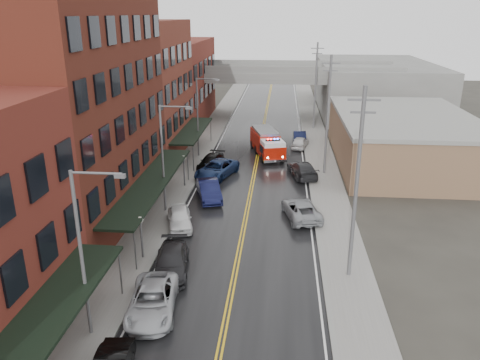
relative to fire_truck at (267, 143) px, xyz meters
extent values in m
cube|color=black|center=(-1.07, -11.16, -1.54)|extent=(11.00, 160.00, 0.02)
cube|color=slate|center=(-8.37, -11.16, -1.48)|extent=(3.00, 160.00, 0.15)
cube|color=slate|center=(6.23, -11.16, -1.48)|extent=(3.00, 160.00, 0.15)
cube|color=gray|center=(-6.72, -11.16, -1.48)|extent=(0.30, 160.00, 0.15)
cube|color=gray|center=(4.58, -11.16, -1.48)|extent=(0.30, 160.00, 0.15)
cube|color=#4E1F14|center=(-14.37, -18.16, 7.45)|extent=(9.00, 20.00, 18.00)
cube|color=maroon|center=(-14.37, -0.66, 5.95)|extent=(9.00, 15.00, 15.00)
cube|color=maroon|center=(-14.37, 16.84, 4.45)|extent=(9.00, 20.00, 12.00)
cube|color=brown|center=(14.93, -1.16, 0.95)|extent=(14.00, 22.00, 5.00)
cube|color=slate|center=(16.93, 28.84, 2.45)|extent=(18.00, 30.00, 8.00)
cube|color=black|center=(-8.57, -37.16, 1.45)|extent=(2.60, 16.00, 0.18)
cylinder|color=slate|center=(-7.42, -29.56, -0.05)|extent=(0.10, 0.10, 3.00)
cube|color=black|center=(-8.57, -18.16, 1.45)|extent=(2.60, 18.00, 0.18)
cylinder|color=slate|center=(-7.42, -26.76, -0.05)|extent=(0.10, 0.10, 3.00)
cylinder|color=slate|center=(-7.42, -9.56, -0.05)|extent=(0.10, 0.10, 3.00)
cube|color=black|center=(-8.57, -0.66, 1.45)|extent=(2.60, 13.00, 0.18)
cylinder|color=slate|center=(-7.42, -6.76, -0.05)|extent=(0.10, 0.10, 3.00)
cylinder|color=slate|center=(-7.42, 5.44, -0.05)|extent=(0.10, 0.10, 3.00)
cylinder|color=#59595B|center=(-7.47, -25.16, -0.15)|extent=(0.14, 0.14, 2.80)
sphere|color=silver|center=(-7.47, -25.16, 1.35)|extent=(0.44, 0.44, 0.44)
cylinder|color=#59595B|center=(-7.47, -11.16, -0.15)|extent=(0.14, 0.14, 2.80)
sphere|color=silver|center=(-7.47, -11.16, 1.35)|extent=(0.44, 0.44, 0.44)
cylinder|color=#59595B|center=(-7.87, -33.16, 2.95)|extent=(0.18, 0.18, 9.00)
cylinder|color=#59595B|center=(-6.67, -33.16, 7.35)|extent=(2.40, 0.12, 0.12)
cube|color=#59595B|center=(-5.57, -33.16, 7.25)|extent=(0.50, 0.22, 0.18)
cylinder|color=#59595B|center=(-7.87, -17.16, 2.95)|extent=(0.18, 0.18, 9.00)
cylinder|color=#59595B|center=(-6.67, -17.16, 7.35)|extent=(2.40, 0.12, 0.12)
cube|color=#59595B|center=(-5.57, -17.16, 7.25)|extent=(0.50, 0.22, 0.18)
cylinder|color=#59595B|center=(-7.87, -1.16, 2.95)|extent=(0.18, 0.18, 9.00)
cylinder|color=#59595B|center=(-6.67, -1.16, 7.35)|extent=(2.40, 0.12, 0.12)
cube|color=#59595B|center=(-5.57, -1.16, 7.25)|extent=(0.50, 0.22, 0.18)
cylinder|color=#59595B|center=(6.13, -26.16, 4.45)|extent=(0.24, 0.24, 12.00)
cube|color=#59595B|center=(6.13, -26.16, 9.65)|extent=(1.80, 0.12, 0.12)
cube|color=#59595B|center=(6.13, -26.16, 8.95)|extent=(1.40, 0.12, 0.12)
cylinder|color=#59595B|center=(6.13, -6.16, 4.45)|extent=(0.24, 0.24, 12.00)
cube|color=#59595B|center=(6.13, -6.16, 9.65)|extent=(1.80, 0.12, 0.12)
cube|color=#59595B|center=(6.13, -6.16, 8.95)|extent=(1.40, 0.12, 0.12)
cylinder|color=#59595B|center=(6.13, 13.84, 4.45)|extent=(0.24, 0.24, 12.00)
cube|color=#59595B|center=(6.13, 13.84, 9.65)|extent=(1.80, 0.12, 0.12)
cube|color=#59595B|center=(6.13, 13.84, 8.95)|extent=(1.40, 0.12, 0.12)
cube|color=slate|center=(-1.07, 20.84, 5.20)|extent=(40.00, 10.00, 1.50)
cube|color=slate|center=(-12.07, 20.84, 1.45)|extent=(1.60, 8.00, 6.00)
cube|color=slate|center=(9.93, 20.84, 1.45)|extent=(1.60, 8.00, 6.00)
cube|color=#A41507|center=(-0.32, 1.20, -0.02)|extent=(3.81, 5.89, 2.08)
cube|color=#A41507|center=(0.68, -2.52, -0.32)|extent=(3.06, 3.13, 1.48)
cube|color=silver|center=(0.68, -2.52, 0.67)|extent=(2.89, 2.90, 0.49)
cube|color=black|center=(0.63, -2.33, -0.02)|extent=(2.82, 2.18, 0.79)
cube|color=slate|center=(-0.32, 1.20, 1.16)|extent=(3.47, 5.45, 0.30)
cube|color=black|center=(0.68, -2.52, 1.00)|extent=(1.60, 0.68, 0.14)
sphere|color=#FF0C0C|center=(0.16, -2.67, 1.08)|extent=(0.20, 0.20, 0.20)
sphere|color=#1933FF|center=(1.21, -2.38, 1.08)|extent=(0.20, 0.20, 0.20)
cylinder|color=black|center=(-0.34, -2.90, -1.06)|extent=(1.04, 0.59, 0.99)
cylinder|color=black|center=(1.76, -2.33, -1.06)|extent=(1.04, 0.59, 0.99)
cylinder|color=black|center=(-1.24, 0.43, -1.06)|extent=(1.04, 0.59, 0.99)
cylinder|color=black|center=(0.85, 1.00, -1.06)|extent=(1.04, 0.59, 0.99)
cylinder|color=black|center=(-1.89, 2.82, -1.06)|extent=(1.04, 0.59, 0.99)
cylinder|color=black|center=(0.21, 3.39, -1.06)|extent=(1.04, 0.59, 0.99)
imported|color=#A4A7AC|center=(-5.18, -30.96, -0.80)|extent=(3.16, 5.70, 1.51)
imported|color=black|center=(-5.12, -26.62, -0.81)|extent=(2.78, 5.36, 1.49)
imported|color=silver|center=(-6.05, -19.96, -0.79)|extent=(2.89, 4.78, 1.52)
imported|color=black|center=(-4.67, -14.01, -0.72)|extent=(3.16, 5.37, 1.67)
imported|color=#14254D|center=(-4.81, -7.96, -0.73)|extent=(4.55, 6.48, 1.64)
imported|color=black|center=(-5.81, -5.28, -0.84)|extent=(2.85, 5.17, 1.42)
imported|color=gray|center=(3.40, -17.36, -0.82)|extent=(3.58, 5.70, 1.47)
imported|color=#242527|center=(3.84, -7.13, -0.77)|extent=(3.41, 5.78, 1.57)
imported|color=silver|center=(3.93, 3.61, -0.84)|extent=(2.49, 4.43, 1.42)
imported|color=black|center=(3.93, 6.64, -0.82)|extent=(1.62, 4.50, 1.47)
camera|label=1|loc=(1.64, -52.48, 14.19)|focal=35.00mm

